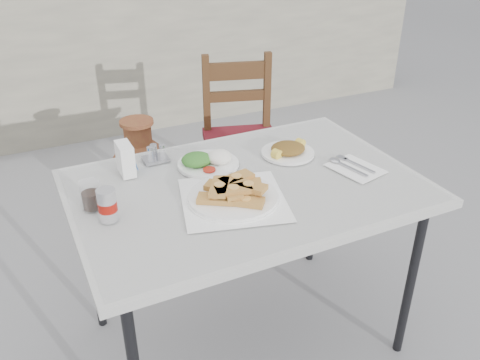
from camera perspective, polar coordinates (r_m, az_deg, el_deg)
name	(u,v)px	position (r m, az deg, el deg)	size (l,w,h in m)	color
ground	(218,331)	(2.43, -2.52, -16.57)	(80.00, 80.00, 0.00)	slate
cafe_table	(247,196)	(1.94, 0.75, -1.79)	(1.31, 0.89, 0.79)	black
pide_plate	(233,192)	(1.79, -0.77, -1.31)	(0.44, 0.44, 0.07)	white
salad_rice_plate	(207,161)	(2.04, -3.68, 2.18)	(0.25, 0.25, 0.06)	white
salad_chopped_plate	(288,150)	(2.14, 5.41, 3.37)	(0.22, 0.22, 0.05)	white
soda_can	(107,205)	(1.73, -14.67, -2.72)	(0.06, 0.06, 0.11)	silver
cola_glass	(91,197)	(1.82, -16.38, -1.80)	(0.07, 0.07, 0.10)	white
napkin_holder	(125,159)	(2.00, -12.74, 2.32)	(0.07, 0.11, 0.13)	white
condiment_caddy	(156,155)	(2.10, -9.46, 2.77)	(0.10, 0.08, 0.07)	#B0AFB6
cutlery_napkin	(352,167)	(2.07, 12.46, 1.47)	(0.20, 0.23, 0.02)	white
chair	(241,138)	(3.01, 0.09, 4.76)	(0.53, 0.53, 0.96)	#361E0E
terracotta_urn	(142,175)	(3.07, -10.95, 0.60)	(0.37, 0.37, 0.65)	brown
back_wall	(93,63)	(4.28, -16.17, 12.54)	(6.00, 0.25, 1.20)	#A29D87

